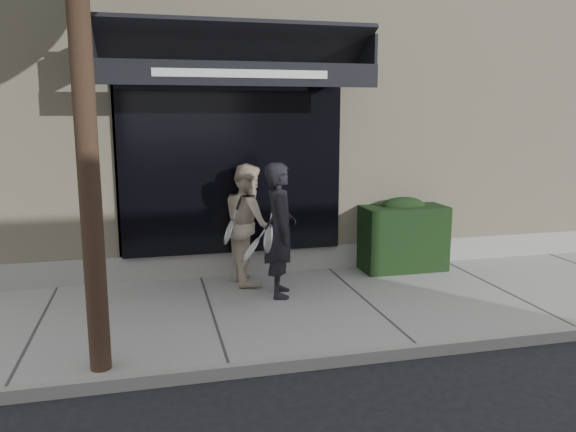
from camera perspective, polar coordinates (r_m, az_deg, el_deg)
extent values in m
plane|color=black|center=(7.56, 7.74, -9.22)|extent=(80.00, 80.00, 0.00)
cube|color=gray|center=(7.54, 7.75, -8.79)|extent=(20.00, 3.00, 0.12)
cube|color=gray|center=(6.22, 13.13, -13.15)|extent=(20.00, 0.10, 0.14)
cube|color=beige|center=(11.91, -0.93, 11.49)|extent=(14.00, 7.00, 5.50)
cube|color=gray|center=(9.01, 3.82, -4.24)|extent=(14.02, 0.42, 0.50)
cube|color=black|center=(8.27, -5.73, 5.32)|extent=(3.20, 0.30, 2.60)
cube|color=gray|center=(8.35, -16.86, 4.97)|extent=(0.08, 0.40, 2.60)
cube|color=gray|center=(8.78, 4.57, 5.64)|extent=(0.08, 0.40, 2.60)
cube|color=gray|center=(8.41, -6.05, 14.54)|extent=(3.36, 0.40, 0.12)
cube|color=black|center=(7.74, -5.35, 16.85)|extent=(3.60, 1.03, 0.55)
cube|color=black|center=(7.21, -4.69, 14.22)|extent=(3.60, 0.05, 0.30)
cube|color=white|center=(7.18, -4.65, 14.24)|extent=(2.20, 0.01, 0.10)
cube|color=black|center=(7.67, -19.13, 15.80)|extent=(0.04, 1.00, 0.45)
cube|color=black|center=(8.19, 7.57, 15.88)|extent=(0.04, 1.00, 0.45)
cube|color=black|center=(8.91, 11.49, -2.15)|extent=(1.30, 0.70, 1.00)
ellipsoid|color=black|center=(8.82, 11.60, 1.02)|extent=(0.71, 0.38, 0.27)
cylinder|color=black|center=(5.33, -19.86, 8.43)|extent=(0.20, 0.20, 4.80)
imported|color=black|center=(7.39, -0.80, -1.43)|extent=(0.54, 0.72, 1.78)
torus|color=silver|center=(7.00, -2.03, -2.29)|extent=(0.09, 0.31, 0.30)
cylinder|color=silver|center=(7.00, -2.03, -2.29)|extent=(0.07, 0.27, 0.27)
cylinder|color=silver|center=(7.00, -2.03, -2.29)|extent=(0.18, 0.04, 0.05)
cylinder|color=black|center=(7.00, -2.03, -2.29)|extent=(0.20, 0.05, 0.06)
torus|color=silver|center=(6.96, -3.82, -3.52)|extent=(0.22, 0.32, 0.26)
cylinder|color=silver|center=(6.96, -3.82, -3.52)|extent=(0.19, 0.29, 0.22)
cylinder|color=silver|center=(6.96, -3.82, -3.52)|extent=(0.16, 0.04, 0.12)
cylinder|color=black|center=(6.96, -3.82, -3.52)|extent=(0.18, 0.05, 0.14)
imported|color=beige|center=(8.00, -4.02, -0.78)|extent=(0.70, 0.87, 1.71)
torus|color=silver|center=(7.72, -6.02, -1.58)|extent=(0.14, 0.31, 0.29)
cylinder|color=silver|center=(7.72, -6.02, -1.58)|extent=(0.10, 0.27, 0.25)
cylinder|color=silver|center=(7.72, -6.02, -1.58)|extent=(0.18, 0.02, 0.08)
cylinder|color=black|center=(7.72, -6.02, -1.58)|extent=(0.20, 0.04, 0.10)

